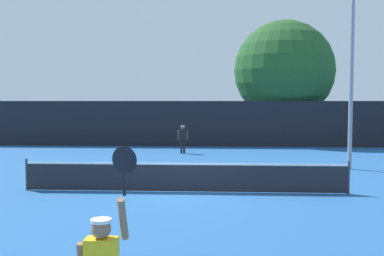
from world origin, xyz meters
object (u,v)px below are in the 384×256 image
object	(u,v)px
tennis_ball	(129,187)
player_receiving	(183,137)
parked_car_near	(166,129)
large_tree	(284,71)
light_pole	(352,45)
parked_car_mid	(227,127)
parked_car_far	(279,127)

from	to	relation	value
tennis_ball	player_receiving	bearing A→B (deg)	83.90
player_receiving	parked_car_near	size ratio (longest dim) A/B	0.36
player_receiving	parked_car_near	xyz separation A→B (m)	(-2.05, 9.51, -0.18)
player_receiving	large_tree	xyz separation A→B (m)	(6.66, 7.01, 4.14)
parked_car_near	player_receiving	bearing A→B (deg)	-70.34
light_pole	player_receiving	bearing A→B (deg)	145.17
light_pole	tennis_ball	bearing A→B (deg)	-151.89
large_tree	parked_car_mid	bearing A→B (deg)	124.00
parked_car_near	parked_car_mid	bearing A→B (deg)	41.31
large_tree	parked_car_mid	distance (m)	8.16
tennis_ball	large_tree	size ratio (longest dim) A/B	0.01
parked_car_near	parked_car_far	size ratio (longest dim) A/B	1.00
parked_car_mid	player_receiving	bearing A→B (deg)	-100.63
large_tree	parked_car_near	distance (m)	10.04
light_pole	parked_car_near	bearing A→B (deg)	123.32
large_tree	parked_car_far	xyz separation A→B (m)	(0.38, 5.23, -4.32)
tennis_ball	parked_car_mid	distance (m)	23.19
player_receiving	large_tree	size ratio (longest dim) A/B	0.18
light_pole	parked_car_near	world-z (taller)	light_pole
large_tree	parked_car_mid	world-z (taller)	large_tree
tennis_ball	large_tree	xyz separation A→B (m)	(7.74, 17.12, 5.06)
parked_car_near	parked_car_mid	world-z (taller)	same
player_receiving	tennis_ball	bearing A→B (deg)	83.90
player_receiving	parked_car_far	bearing A→B (deg)	-119.92
tennis_ball	parked_car_near	xyz separation A→B (m)	(-0.97, 19.61, 0.74)
parked_car_mid	parked_car_far	xyz separation A→B (m)	(4.25, -0.50, 0.00)
player_receiving	tennis_ball	xyz separation A→B (m)	(-1.08, -10.11, -0.92)
player_receiving	parked_car_mid	size ratio (longest dim) A/B	0.37
parked_car_mid	parked_car_far	bearing A→B (deg)	-5.02
light_pole	parked_car_near	distance (m)	18.42
parked_car_near	parked_car_far	bearing A→B (deg)	24.27
parked_car_mid	tennis_ball	bearing A→B (deg)	-97.89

